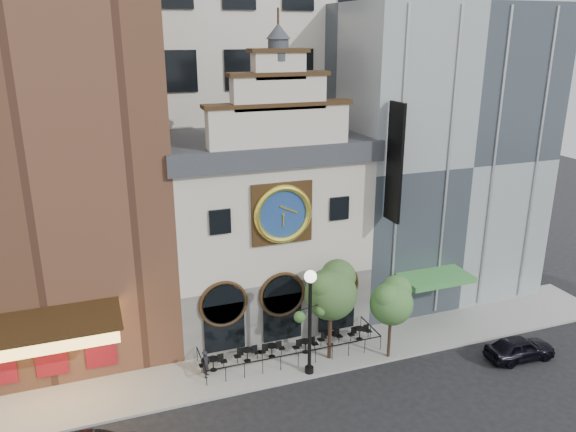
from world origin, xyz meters
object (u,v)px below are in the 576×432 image
(pedestrian, at_px, (206,364))
(tree_left, at_px, (331,290))
(bistro_3, at_px, (305,345))
(lamppost, at_px, (310,311))
(bistro_2, at_px, (272,350))
(tree_right, at_px, (392,300))
(bistro_0, at_px, (213,363))
(bistro_4, at_px, (330,338))
(bistro_1, at_px, (247,354))
(bistro_5, at_px, (360,333))
(car_right, at_px, (520,348))

(pedestrian, distance_m, tree_left, 8.07)
(bistro_3, bearing_deg, lamppost, -105.84)
(bistro_2, relative_size, tree_right, 0.32)
(bistro_0, bearing_deg, bistro_4, 2.21)
(bistro_1, bearing_deg, tree_right, -16.08)
(tree_left, bearing_deg, bistro_2, 159.50)
(tree_right, bearing_deg, bistro_0, 168.41)
(tree_left, bearing_deg, bistro_1, 165.00)
(bistro_2, relative_size, lamppost, 0.25)
(bistro_3, xyz_separation_m, bistro_5, (3.73, 0.25, 0.00))
(bistro_5, bearing_deg, car_right, -32.12)
(bistro_2, height_order, pedestrian, pedestrian)
(bistro_1, xyz_separation_m, pedestrian, (-2.56, -0.70, 0.34))
(tree_left, bearing_deg, bistro_0, 171.48)
(bistro_4, relative_size, bistro_5, 1.00)
(lamppost, bearing_deg, bistro_4, 32.77)
(tree_right, bearing_deg, bistro_4, 139.37)
(car_right, xyz_separation_m, tree_right, (-7.18, 2.70, 3.07))
(bistro_0, xyz_separation_m, lamppost, (5.01, -2.04, 3.38))
(bistro_3, xyz_separation_m, bistro_4, (1.75, 0.31, 0.00))
(bistro_4, distance_m, bistro_5, 1.98)
(bistro_4, bearing_deg, car_right, -26.98)
(bistro_1, bearing_deg, bistro_0, -173.36)
(car_right, relative_size, lamppost, 0.67)
(car_right, distance_m, tree_right, 8.27)
(bistro_2, height_order, lamppost, lamppost)
(bistro_5, relative_size, lamppost, 0.25)
(car_right, relative_size, pedestrian, 2.61)
(bistro_0, bearing_deg, lamppost, -22.16)
(tree_right, bearing_deg, bistro_1, 163.92)
(bistro_3, relative_size, tree_right, 0.32)
(bistro_2, distance_m, tree_right, 7.59)
(bistro_2, relative_size, bistro_5, 1.00)
(bistro_5, relative_size, pedestrian, 0.98)
(lamppost, height_order, tree_right, lamppost)
(bistro_4, bearing_deg, pedestrian, -174.57)
(bistro_1, relative_size, car_right, 0.38)
(tree_right, bearing_deg, pedestrian, 171.36)
(bistro_5, height_order, tree_left, tree_left)
(bistro_2, xyz_separation_m, bistro_3, (2.04, -0.21, 0.00))
(car_right, bearing_deg, bistro_3, 70.45)
(pedestrian, bearing_deg, bistro_0, -22.77)
(bistro_5, distance_m, lamppost, 5.92)
(bistro_3, bearing_deg, bistro_0, 179.68)
(pedestrian, xyz_separation_m, tree_right, (10.55, -1.60, 2.84))
(bistro_3, bearing_deg, bistro_4, 10.20)
(bistro_1, distance_m, bistro_3, 3.53)
(tree_right, bearing_deg, bistro_5, 108.30)
(bistro_3, distance_m, tree_left, 4.19)
(bistro_1, distance_m, bistro_4, 5.26)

